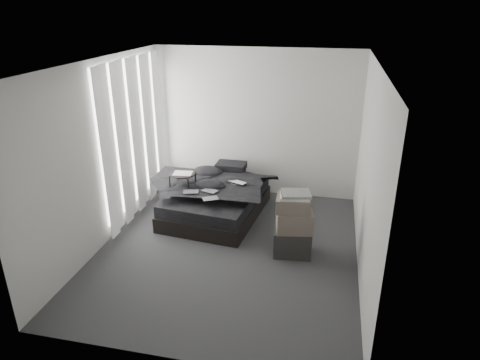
% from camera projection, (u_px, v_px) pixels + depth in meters
% --- Properties ---
extents(floor, '(3.60, 4.20, 0.01)m').
position_uv_depth(floor, '(228.00, 249.00, 6.13)').
color(floor, '#303033').
rests_on(floor, ground).
extents(ceiling, '(3.60, 4.20, 0.01)m').
position_uv_depth(ceiling, '(226.00, 63.00, 5.13)').
color(ceiling, white).
rests_on(ceiling, ground).
extents(wall_back, '(3.60, 0.01, 2.60)m').
position_uv_depth(wall_back, '(256.00, 124.00, 7.53)').
color(wall_back, beige).
rests_on(wall_back, ground).
extents(wall_front, '(3.60, 0.01, 2.60)m').
position_uv_depth(wall_front, '(169.00, 246.00, 3.74)').
color(wall_front, beige).
rests_on(wall_front, ground).
extents(wall_left, '(0.01, 4.20, 2.60)m').
position_uv_depth(wall_left, '(102.00, 155.00, 5.99)').
color(wall_left, beige).
rests_on(wall_left, ground).
extents(wall_right, '(0.01, 4.20, 2.60)m').
position_uv_depth(wall_right, '(368.00, 175.00, 5.28)').
color(wall_right, beige).
rests_on(wall_right, ground).
extents(window_left, '(0.02, 2.00, 2.30)m').
position_uv_depth(window_left, '(132.00, 134.00, 6.77)').
color(window_left, white).
rests_on(window_left, wall_left).
extents(curtain_left, '(0.06, 2.12, 2.48)m').
position_uv_depth(curtain_left, '(135.00, 138.00, 6.79)').
color(curtain_left, white).
rests_on(curtain_left, wall_left).
extents(bed, '(1.56, 1.95, 0.25)m').
position_uv_depth(bed, '(216.00, 208.00, 7.09)').
color(bed, black).
rests_on(bed, floor).
extents(mattress, '(1.50, 1.89, 0.19)m').
position_uv_depth(mattress, '(216.00, 196.00, 7.01)').
color(mattress, black).
rests_on(mattress, bed).
extents(duvet, '(1.50, 1.68, 0.21)m').
position_uv_depth(duvet, '(215.00, 185.00, 6.89)').
color(duvet, black).
rests_on(duvet, mattress).
extents(pillow_lower, '(0.58, 0.43, 0.12)m').
position_uv_depth(pillow_lower, '(228.00, 172.00, 7.57)').
color(pillow_lower, black).
rests_on(pillow_lower, mattress).
extents(pillow_upper, '(0.51, 0.35, 0.11)m').
position_uv_depth(pillow_upper, '(231.00, 166.00, 7.49)').
color(pillow_upper, black).
rests_on(pillow_upper, pillow_lower).
extents(laptop, '(0.34, 0.29, 0.02)m').
position_uv_depth(laptop, '(236.00, 179.00, 6.82)').
color(laptop, silver).
rests_on(laptop, duvet).
extents(comic_a, '(0.26, 0.20, 0.01)m').
position_uv_depth(comic_a, '(191.00, 188.00, 6.53)').
color(comic_a, black).
rests_on(comic_a, duvet).
extents(comic_b, '(0.26, 0.21, 0.01)m').
position_uv_depth(comic_b, '(210.00, 186.00, 6.57)').
color(comic_b, black).
rests_on(comic_b, duvet).
extents(comic_c, '(0.27, 0.24, 0.01)m').
position_uv_depth(comic_c, '(210.00, 194.00, 6.30)').
color(comic_c, black).
rests_on(comic_c, duvet).
extents(side_stand, '(0.44, 0.44, 0.76)m').
position_uv_depth(side_stand, '(184.00, 195.00, 6.93)').
color(side_stand, black).
rests_on(side_stand, floor).
extents(papers, '(0.32, 0.25, 0.02)m').
position_uv_depth(papers, '(183.00, 173.00, 6.77)').
color(papers, white).
rests_on(papers, side_stand).
extents(floor_books, '(0.18, 0.24, 0.15)m').
position_uv_depth(floor_books, '(163.00, 206.00, 7.25)').
color(floor_books, black).
rests_on(floor_books, floor).
extents(box_lower, '(0.55, 0.45, 0.38)m').
position_uv_depth(box_lower, '(292.00, 241.00, 5.97)').
color(box_lower, black).
rests_on(box_lower, floor).
extents(box_mid, '(0.54, 0.46, 0.29)m').
position_uv_depth(box_mid, '(294.00, 220.00, 5.83)').
color(box_mid, '#5B5047').
rests_on(box_mid, box_lower).
extents(box_upper, '(0.48, 0.39, 0.20)m').
position_uv_depth(box_upper, '(294.00, 204.00, 5.74)').
color(box_upper, '#5B5047').
rests_on(box_upper, box_mid).
extents(art_book_white, '(0.42, 0.35, 0.04)m').
position_uv_depth(art_book_white, '(295.00, 196.00, 5.70)').
color(art_book_white, silver).
rests_on(art_book_white, box_upper).
extents(art_book_snake, '(0.43, 0.37, 0.04)m').
position_uv_depth(art_book_snake, '(296.00, 194.00, 5.67)').
color(art_book_snake, silver).
rests_on(art_book_snake, art_book_white).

